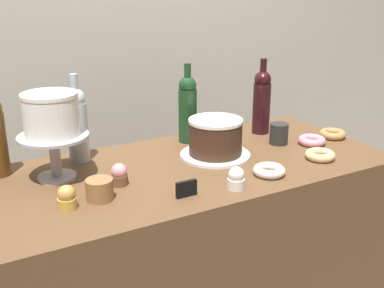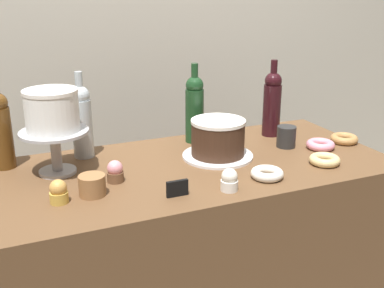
% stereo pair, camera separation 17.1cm
% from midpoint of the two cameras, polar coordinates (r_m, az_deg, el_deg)
% --- Properties ---
extents(back_wall, '(6.00, 0.05, 2.60)m').
position_cam_midpoint_polar(back_wall, '(2.48, -6.49, 12.77)').
color(back_wall, '#BCB7A8').
rests_on(back_wall, ground_plane).
extents(display_counter, '(1.46, 0.68, 0.93)m').
position_cam_midpoint_polar(display_counter, '(1.96, 2.59, -15.27)').
color(display_counter, brown).
rests_on(display_counter, ground_plane).
extents(cake_stand_pedestal, '(0.23, 0.23, 0.16)m').
position_cam_midpoint_polar(cake_stand_pedestal, '(1.67, -13.24, -0.09)').
color(cake_stand_pedestal, '#B2B2B7').
rests_on(cake_stand_pedestal, display_counter).
extents(white_layer_cake, '(0.18, 0.18, 0.14)m').
position_cam_midpoint_polar(white_layer_cake, '(1.64, -13.56, 3.89)').
color(white_layer_cake, white).
rests_on(white_layer_cake, cake_stand_pedestal).
extents(silver_serving_platter, '(0.27, 0.27, 0.01)m').
position_cam_midpoint_polar(silver_serving_platter, '(1.82, 5.77, -1.45)').
color(silver_serving_platter, white).
rests_on(silver_serving_platter, display_counter).
extents(chocolate_round_cake, '(0.20, 0.20, 0.14)m').
position_cam_midpoint_polar(chocolate_round_cake, '(1.79, 5.85, 0.74)').
color(chocolate_round_cake, '#3D2619').
rests_on(chocolate_round_cake, silver_serving_platter).
extents(wine_bottle_amber, '(0.08, 0.08, 0.33)m').
position_cam_midpoint_polar(wine_bottle_amber, '(1.77, -19.36, 1.67)').
color(wine_bottle_amber, '#5B3814').
rests_on(wine_bottle_amber, display_counter).
extents(wine_bottle_dark_red, '(0.08, 0.08, 0.33)m').
position_cam_midpoint_polar(wine_bottle_dark_red, '(2.07, 11.89, 4.84)').
color(wine_bottle_dark_red, black).
rests_on(wine_bottle_dark_red, display_counter).
extents(wine_bottle_clear, '(0.08, 0.08, 0.33)m').
position_cam_midpoint_polar(wine_bottle_clear, '(1.80, -10.40, 2.80)').
color(wine_bottle_clear, '#B2BCC1').
rests_on(wine_bottle_clear, display_counter).
extents(wine_bottle_green, '(0.08, 0.08, 0.33)m').
position_cam_midpoint_polar(wine_bottle_green, '(1.95, 2.83, 4.32)').
color(wine_bottle_green, '#193D1E').
rests_on(wine_bottle_green, display_counter).
extents(cupcake_vanilla, '(0.06, 0.06, 0.07)m').
position_cam_midpoint_polar(cupcake_vanilla, '(1.53, 7.69, -4.37)').
color(cupcake_vanilla, white).
rests_on(cupcake_vanilla, display_counter).
extents(cupcake_caramel, '(0.06, 0.06, 0.07)m').
position_cam_midpoint_polar(cupcake_caramel, '(1.47, -12.47, -5.69)').
color(cupcake_caramel, gold).
rests_on(cupcake_caramel, display_counter).
extents(cupcake_strawberry, '(0.06, 0.06, 0.07)m').
position_cam_midpoint_polar(cupcake_strawberry, '(1.59, -6.14, -3.38)').
color(cupcake_strawberry, brown).
rests_on(cupcake_strawberry, display_counter).
extents(donut_pink, '(0.11, 0.11, 0.03)m').
position_cam_midpoint_polar(donut_pink, '(1.99, 17.50, -0.13)').
color(donut_pink, pink).
rests_on(donut_pink, display_counter).
extents(donut_glazed, '(0.11, 0.11, 0.03)m').
position_cam_midpoint_polar(donut_glazed, '(1.83, 18.17, -1.87)').
color(donut_glazed, '#E0C17F').
rests_on(donut_glazed, display_counter).
extents(donut_maple, '(0.11, 0.11, 0.03)m').
position_cam_midpoint_polar(donut_maple, '(2.09, 19.97, 0.55)').
color(donut_maple, '#B27F47').
rests_on(donut_maple, display_counter).
extents(donut_sugar, '(0.11, 0.11, 0.03)m').
position_cam_midpoint_polar(donut_sugar, '(1.65, 11.91, -3.53)').
color(donut_sugar, silver).
rests_on(donut_sugar, display_counter).
extents(cookie_stack, '(0.08, 0.08, 0.07)m').
position_cam_midpoint_polar(cookie_stack, '(1.50, -8.66, -4.97)').
color(cookie_stack, olive).
rests_on(cookie_stack, display_counter).
extents(price_sign_chalkboard, '(0.07, 0.01, 0.05)m').
position_cam_midpoint_polar(price_sign_chalkboard, '(1.48, 1.54, -5.39)').
color(price_sign_chalkboard, black).
rests_on(price_sign_chalkboard, display_counter).
extents(coffee_cup_ceramic, '(0.08, 0.08, 0.08)m').
position_cam_midpoint_polar(coffee_cup_ceramic, '(1.96, 13.66, 0.82)').
color(coffee_cup_ceramic, '#282828').
rests_on(coffee_cup_ceramic, display_counter).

